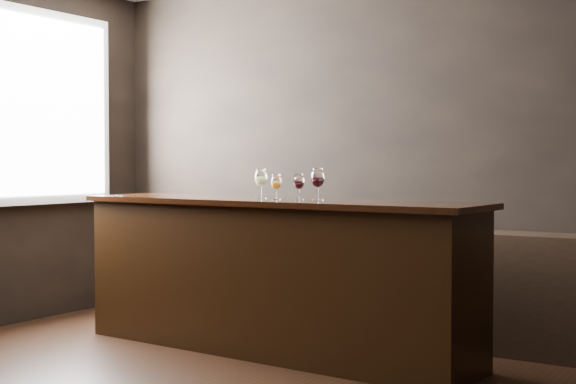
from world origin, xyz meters
The scene contains 8 objects.
room_shell centered at (-0.23, 0.11, 1.81)m, with size 5.02×4.52×2.81m.
bar_counter centered at (-0.21, 1.17, 0.50)m, with size 2.87×0.62×1.01m, color black.
bar_top centered at (-0.21, 1.17, 1.02)m, with size 2.97×0.69×0.04m, color black.
back_bar_shelf centered at (0.50, 2.03, 0.41)m, with size 2.26×0.40×0.81m, color black.
glass_white centered at (-0.33, 1.20, 1.18)m, with size 0.09×0.09×0.20m.
glass_amber centered at (-0.16, 1.13, 1.16)m, with size 0.07×0.07×0.17m.
glass_red_a centered at (-0.01, 1.18, 1.16)m, with size 0.07×0.07×0.17m.
glass_red_b centered at (0.14, 1.17, 1.19)m, with size 0.09×0.09×0.21m.
Camera 1 is at (2.80, -3.34, 1.28)m, focal length 50.00 mm.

